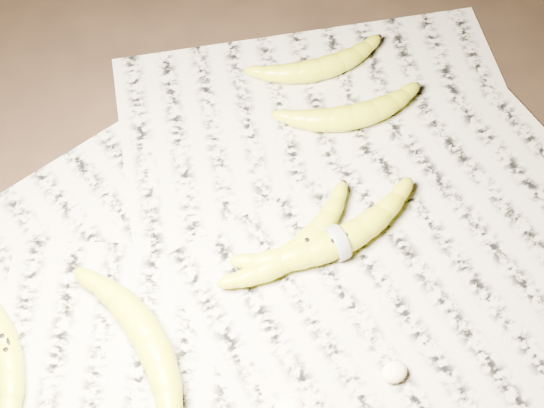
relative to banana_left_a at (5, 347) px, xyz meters
name	(u,v)px	position (x,y,z in m)	size (l,w,h in m)	color
ground	(286,240)	(0.36, -0.01, -0.02)	(3.00, 3.00, 0.00)	black
newspaper_patch	(271,270)	(0.32, -0.04, -0.02)	(0.90, 0.70, 0.01)	#AAA492
banana_left_a	(5,347)	(0.00, 0.00, 0.00)	(0.19, 0.05, 0.03)	gold
banana_left_b	(149,339)	(0.15, -0.06, 0.00)	(0.21, 0.06, 0.04)	gold
banana_center	(300,247)	(0.36, -0.03, 0.00)	(0.18, 0.05, 0.03)	gold
banana_taped	(337,241)	(0.40, -0.05, 0.00)	(0.22, 0.06, 0.04)	gold
banana_upper_a	(320,67)	(0.52, 0.21, 0.00)	(0.17, 0.05, 0.03)	gold
banana_upper_b	(352,115)	(0.52, 0.11, 0.00)	(0.17, 0.06, 0.04)	gold
measuring_tape	(337,241)	(0.40, -0.05, 0.00)	(0.05, 0.05, 0.00)	white
flesh_chunk_c	(395,371)	(0.39, -0.22, -0.01)	(0.03, 0.03, 0.02)	beige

